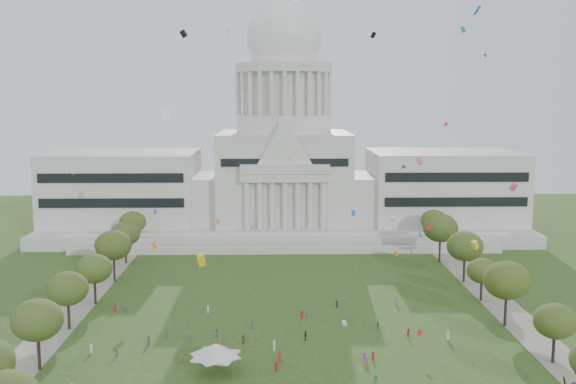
% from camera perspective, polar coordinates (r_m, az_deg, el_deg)
% --- Properties ---
extents(ground, '(400.00, 400.00, 0.00)m').
position_cam_1_polar(ground, '(124.30, 0.43, -14.10)').
color(ground, '#2E4B1B').
rests_on(ground, ground).
extents(capitol, '(160.00, 64.50, 91.30)m').
position_cam_1_polar(capitol, '(229.82, -0.34, 2.06)').
color(capitol, beige).
rests_on(capitol, ground).
extents(path_left, '(8.00, 160.00, 0.04)m').
position_cam_1_polar(path_left, '(158.85, -17.72, -9.44)').
color(path_left, gray).
rests_on(path_left, ground).
extents(path_right, '(8.00, 160.00, 0.04)m').
position_cam_1_polar(path_right, '(160.78, 17.72, -9.22)').
color(path_right, gray).
rests_on(path_right, ground).
extents(row_tree_l_1, '(8.86, 8.86, 12.59)m').
position_cam_1_polar(row_tree_l_1, '(125.17, -20.47, -10.12)').
color(row_tree_l_1, black).
rests_on(row_tree_l_1, ground).
extents(row_tree_r_1, '(7.58, 7.58, 10.78)m').
position_cam_1_polar(row_tree_r_1, '(129.68, 21.68, -10.14)').
color(row_tree_r_1, black).
rests_on(row_tree_r_1, ground).
extents(row_tree_l_2, '(8.42, 8.42, 11.97)m').
position_cam_1_polar(row_tree_l_2, '(143.97, -18.17, -7.78)').
color(row_tree_l_2, black).
rests_on(row_tree_l_2, ground).
extents(row_tree_r_2, '(9.55, 9.55, 13.58)m').
position_cam_1_polar(row_tree_r_2, '(145.49, 18.04, -7.13)').
color(row_tree_r_2, black).
rests_on(row_tree_r_2, ground).
extents(row_tree_l_3, '(8.12, 8.12, 11.55)m').
position_cam_1_polar(row_tree_l_3, '(159.17, -16.09, -6.26)').
color(row_tree_l_3, black).
rests_on(row_tree_l_3, ground).
extents(row_tree_r_3, '(7.01, 7.01, 9.98)m').
position_cam_1_polar(row_tree_r_3, '(161.84, 16.10, -6.43)').
color(row_tree_r_3, black).
rests_on(row_tree_r_3, ground).
extents(row_tree_l_4, '(9.29, 9.29, 13.21)m').
position_cam_1_polar(row_tree_l_4, '(176.33, -14.57, -4.39)').
color(row_tree_l_4, black).
rests_on(row_tree_l_4, ground).
extents(row_tree_r_4, '(9.19, 9.19, 13.06)m').
position_cam_1_polar(row_tree_r_4, '(175.90, 14.75, -4.46)').
color(row_tree_r_4, black).
rests_on(row_tree_r_4, ground).
extents(row_tree_l_5, '(8.33, 8.33, 11.85)m').
position_cam_1_polar(row_tree_l_5, '(194.48, -13.62, -3.47)').
color(row_tree_l_5, black).
rests_on(row_tree_l_5, ground).
extents(row_tree_r_5, '(9.82, 9.82, 13.96)m').
position_cam_1_polar(row_tree_r_5, '(194.48, 12.78, -2.99)').
color(row_tree_r_5, black).
rests_on(row_tree_r_5, ground).
extents(row_tree_l_6, '(8.19, 8.19, 11.64)m').
position_cam_1_polar(row_tree_l_6, '(212.23, -13.01, -2.51)').
color(row_tree_l_6, black).
rests_on(row_tree_l_6, ground).
extents(row_tree_r_6, '(8.42, 8.42, 11.97)m').
position_cam_1_polar(row_tree_r_6, '(212.43, 12.26, -2.41)').
color(row_tree_r_6, black).
rests_on(row_tree_r_6, ground).
extents(big_bare_tree, '(6.00, 5.00, 12.80)m').
position_cam_1_polar(big_bare_tree, '(103.65, 23.14, -14.33)').
color(big_bare_tree, black).
rests_on(big_bare_tree, ground).
extents(event_tent, '(11.57, 11.57, 5.29)m').
position_cam_1_polar(event_tent, '(118.77, -6.14, -13.12)').
color(event_tent, '#4C4C4C').
rests_on(event_tent, ground).
extents(person_0, '(1.07, 1.15, 1.98)m').
position_cam_1_polar(person_0, '(137.14, 13.36, -11.69)').
color(person_0, silver).
rests_on(person_0, ground).
extents(person_2, '(0.99, 0.85, 1.73)m').
position_cam_1_polar(person_2, '(137.13, 10.18, -11.65)').
color(person_2, '#B21E1E').
rests_on(person_2, ground).
extents(person_3, '(1.22, 1.36, 1.89)m').
position_cam_1_polar(person_3, '(124.41, 6.46, -13.66)').
color(person_3, '#994C8C').
rests_on(person_3, ground).
extents(person_4, '(0.79, 1.22, 1.93)m').
position_cam_1_polar(person_4, '(133.51, 1.49, -12.04)').
color(person_4, '#26262B').
rests_on(person_4, ground).
extents(person_5, '(1.60, 1.63, 1.77)m').
position_cam_1_polar(person_5, '(132.33, -3.78, -12.28)').
color(person_5, olive).
rests_on(person_5, ground).
extents(person_6, '(0.96, 1.07, 1.84)m').
position_cam_1_polar(person_6, '(115.65, 7.44, -15.46)').
color(person_6, '#33723F').
rests_on(person_6, ground).
extents(person_8, '(0.88, 0.58, 1.73)m').
position_cam_1_polar(person_8, '(135.75, -6.06, -11.78)').
color(person_8, '#994C8C').
rests_on(person_8, ground).
extents(person_9, '(1.10, 1.06, 1.56)m').
position_cam_1_polar(person_9, '(123.40, 6.73, -13.94)').
color(person_9, '#994C8C').
rests_on(person_9, ground).
extents(person_10, '(0.84, 1.16, 1.78)m').
position_cam_1_polar(person_10, '(140.02, 7.64, -11.16)').
color(person_10, '#33723F').
rests_on(person_10, ground).
extents(distant_crowd, '(63.09, 37.02, 1.90)m').
position_cam_1_polar(distant_crowd, '(137.52, -4.90, -11.50)').
color(distant_crowd, silver).
rests_on(distant_crowd, ground).
extents(kite_swarm, '(89.77, 100.26, 59.87)m').
position_cam_1_polar(kite_swarm, '(121.64, -0.28, -0.71)').
color(kite_swarm, green).
rests_on(kite_swarm, ground).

